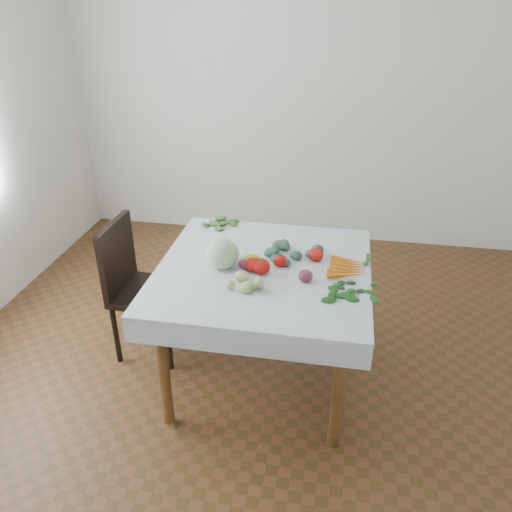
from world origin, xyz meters
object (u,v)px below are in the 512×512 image
Objects in this scene: table at (263,284)px; carrot_bunch at (348,268)px; cabbage at (222,254)px; heirloom_back at (222,252)px; chair at (135,280)px.

table is 4.22× the size of carrot_bunch.
heirloom_back is at bearing 103.03° from cabbage.
cabbage is 0.10m from heirloom_back.
chair reaches higher than carrot_bunch.
table is 1.14× the size of chair.
cabbage reaches higher than carrot_bunch.
table is at bearing -10.00° from chair.
cabbage is at bearing -170.97° from table.
chair is 0.71m from cabbage.
chair is 4.89× the size of cabbage.
chair is at bearing 170.00° from table.
chair is at bearing 171.01° from heirloom_back.
cabbage is at bearing -172.64° from carrot_bunch.
cabbage is 0.67m from carrot_bunch.
cabbage reaches higher than table.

